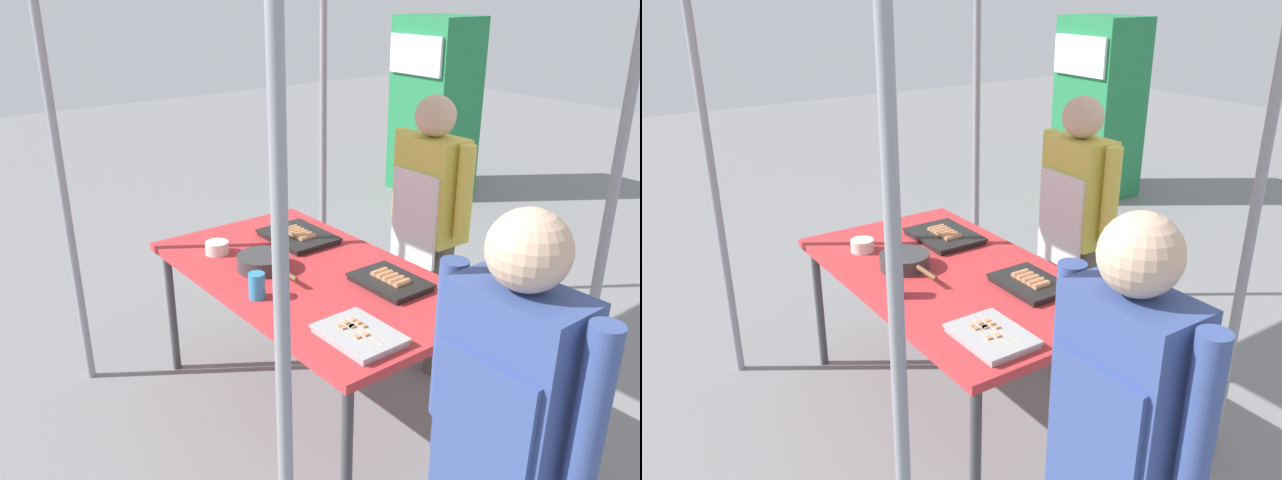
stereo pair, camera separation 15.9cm
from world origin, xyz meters
The scene contains 12 objects.
ground_plane centered at (0.00, 0.00, 0.00)m, with size 18.00×18.00×0.00m, color slate.
stall_table centered at (0.00, 0.00, 0.70)m, with size 1.60×0.90×0.75m.
tray_grilled_sausages centered at (-0.37, 0.19, 0.77)m, with size 0.38×0.29×0.05m.
tray_meat_skewers centered at (0.59, -0.21, 0.77)m, with size 0.32×0.24×0.04m.
tray_pork_links centered at (0.32, 0.20, 0.77)m, with size 0.34×0.24×0.05m.
cooking_wok centered at (-0.17, -0.16, 0.79)m, with size 0.40×0.24×0.07m.
condiment_bowl centered at (-0.47, -0.24, 0.78)m, with size 0.12×0.12×0.06m, color silver.
drink_cup_near_edge centered at (0.74, 0.40, 0.79)m, with size 0.07×0.07×0.09m, color #3F994C.
drink_cup_by_wok centered at (0.07, -0.34, 0.81)m, with size 0.07×0.07×0.11m, color #338CBF.
vendor_woman centered at (0.04, 0.73, 0.88)m, with size 0.52×0.22×1.50m.
customer_nearby centered at (1.37, -0.38, 0.89)m, with size 0.52×0.22×1.52m.
neighbor_stall_left centered at (-2.21, 3.16, 0.86)m, with size 0.72×0.60×1.71m.
Camera 1 is at (2.19, -1.62, 2.01)m, focal length 36.17 mm.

